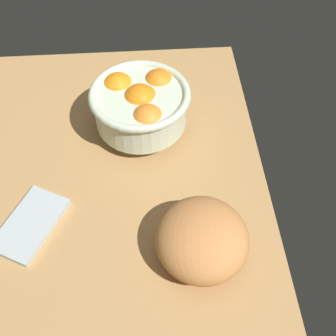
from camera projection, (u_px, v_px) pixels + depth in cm
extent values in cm
cube|color=tan|center=(117.00, 180.00, 85.93)|extent=(78.56, 58.60, 3.00)
cylinder|color=silver|center=(142.00, 125.00, 91.43)|extent=(8.02, 8.02, 2.55)
cylinder|color=silver|center=(141.00, 108.00, 87.50)|extent=(18.81, 18.81, 7.37)
torus|color=silver|center=(140.00, 94.00, 84.58)|extent=(20.41, 20.41, 1.60)
sphere|color=orange|center=(144.00, 101.00, 86.47)|extent=(6.64, 6.64, 6.64)
sphere|color=orange|center=(159.00, 85.00, 89.32)|extent=(6.96, 6.96, 6.96)
sphere|color=orange|center=(148.00, 122.00, 82.95)|extent=(6.96, 6.96, 6.96)
sphere|color=orange|center=(119.00, 89.00, 88.56)|extent=(7.09, 7.09, 7.09)
sphere|color=orange|center=(140.00, 102.00, 86.19)|extent=(7.39, 7.39, 7.39)
ellipsoid|color=#C98245|center=(202.00, 239.00, 70.93)|extent=(16.68, 16.18, 9.21)
cube|color=#B1BEC0|center=(30.00, 224.00, 77.24)|extent=(16.51, 13.89, 1.23)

